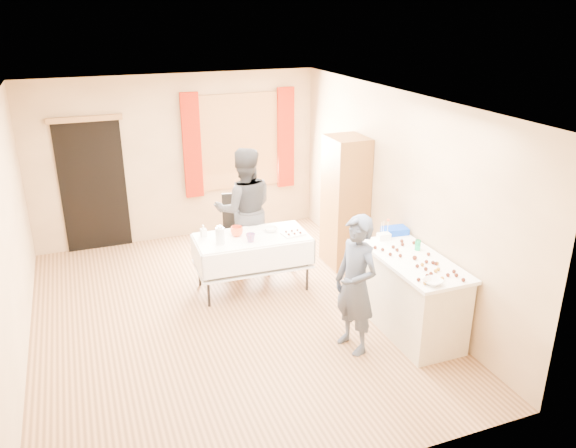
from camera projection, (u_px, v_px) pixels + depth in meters
name	position (u px, v px, depth m)	size (l,w,h in m)	color
floor	(228.00, 316.00, 6.87)	(4.50, 5.50, 0.02)	#9E7047
ceiling	(218.00, 100.00, 5.92)	(4.50, 5.50, 0.02)	white
wall_back	(178.00, 158.00, 8.79)	(4.50, 0.02, 2.60)	tan
wall_front	(324.00, 343.00, 4.00)	(4.50, 0.02, 2.60)	tan
wall_left	(5.00, 244.00, 5.64)	(0.02, 5.50, 2.60)	tan
wall_right	(395.00, 194.00, 7.15)	(0.02, 5.50, 2.60)	tan
window_frame	(239.00, 141.00, 9.02)	(1.32, 0.06, 1.52)	olive
window_pane	(240.00, 141.00, 9.01)	(1.20, 0.02, 1.40)	white
curtain_left	(192.00, 146.00, 8.71)	(0.28, 0.06, 1.65)	#981806
curtain_right	(286.00, 138.00, 9.24)	(0.28, 0.06, 1.65)	#981806
doorway	(93.00, 186.00, 8.44)	(0.95, 0.04, 2.00)	black
door_lintel	(84.00, 119.00, 8.04)	(1.05, 0.06, 0.08)	olive
cabinet	(345.00, 202.00, 7.94)	(0.50, 0.60, 1.88)	brown
counter	(411.00, 295.00, 6.41)	(0.68, 1.44, 0.91)	beige
party_table	(252.00, 257.00, 7.38)	(1.50, 0.80, 0.75)	black
chair	(237.00, 242.00, 8.22)	(0.52, 0.52, 1.00)	black
girl	(356.00, 285.00, 5.94)	(0.50, 0.64, 1.55)	#2D364B
woman	(245.00, 210.00, 7.83)	(0.96, 0.81, 1.76)	black
soda_can	(418.00, 245.00, 6.45)	(0.07, 0.07, 0.12)	#0D9B54
mixing_bowl	(433.00, 282.00, 5.67)	(0.25, 0.25, 0.05)	white
foam_block	(384.00, 236.00, 6.74)	(0.15, 0.10, 0.08)	white
blue_basket	(395.00, 231.00, 6.91)	(0.30, 0.20, 0.08)	#0739CD
pitcher	(220.00, 236.00, 6.98)	(0.11, 0.11, 0.22)	silver
cup_red	(237.00, 231.00, 7.26)	(0.20, 0.20, 0.13)	#E74D23
cup_rainbow	(251.00, 238.00, 7.08)	(0.14, 0.14, 0.11)	red
small_bowl	(271.00, 230.00, 7.41)	(0.22, 0.22, 0.05)	white
pastry_tray	(293.00, 234.00, 7.31)	(0.28, 0.20, 0.02)	white
bottle	(203.00, 231.00, 7.23)	(0.08, 0.08, 0.16)	white
cake_balls	(421.00, 262.00, 6.11)	(0.54, 1.15, 0.04)	#3F2314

